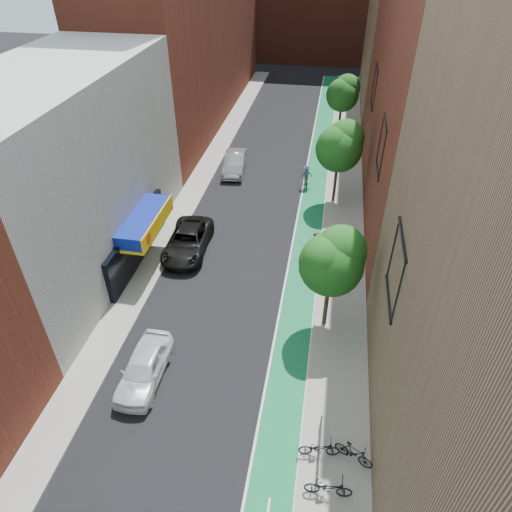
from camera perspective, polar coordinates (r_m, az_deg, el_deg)
The scene contains 20 objects.
ground at distance 21.20m, azimuth -10.23°, elevation -25.94°, with size 160.00×160.00×0.00m, color black.
bike_lane at distance 39.42m, azimuth 7.35°, elevation 8.34°, with size 2.00×68.00×0.01m, color #136C45.
sidewalk_left at distance 40.87m, azimuth -6.93°, elevation 9.57°, with size 2.00×68.00×0.15m, color gray.
sidewalk_right at distance 39.41m, azimuth 11.01°, elevation 8.05°, with size 3.00×68.00×0.15m, color gray.
building_left_white at distance 30.51m, azimuth -23.16°, elevation 9.32°, with size 8.00×20.00×12.00m, color silver.
building_left_far_red at distance 53.70m, azimuth -8.60°, elevation 28.37°, with size 8.00×36.00×22.00m, color maroon.
building_right_mid_red at distance 36.24m, azimuth 22.56°, elevation 22.19°, with size 8.00×28.00×22.00m, color maroon.
building_right_far_tan at distance 59.92m, azimuth 18.37°, elevation 26.04°, with size 8.00×20.00×18.00m, color #8C6B4C.
tree_near at distance 23.41m, azimuth 9.56°, elevation -0.48°, with size 3.40×3.36×6.42m.
tree_mid at distance 35.52m, azimuth 10.46°, elevation 13.48°, with size 3.55×3.53×6.74m.
tree_far at distance 48.84m, azimuth 10.84°, elevation 19.45°, with size 3.30×3.25×6.21m.
parked_car_white at distance 23.77m, azimuth -13.83°, elevation -13.40°, with size 1.86×4.63×1.58m, color white.
parked_car_black at distance 31.48m, azimuth -8.53°, elevation 1.86°, with size 2.66×5.77×1.60m, color black.
parked_car_silver at distance 41.73m, azimuth -2.67°, elevation 11.57°, with size 1.75×5.02×1.66m, color #9B9FA3.
cyclist_lane_near at distance 30.53m, azimuth 7.29°, elevation 1.10°, with size 0.95×1.60×2.16m.
cyclist_lane_mid at distance 29.24m, azimuth 7.28°, elevation -1.14°, with size 1.07×1.78×2.08m.
cyclist_lane_far at distance 39.21m, azimuth 6.28°, elevation 9.69°, with size 1.15×1.74×1.97m.
parked_bike_near at distance 20.28m, azimuth 9.03°, elevation -26.67°, with size 0.67×1.92×1.01m, color black.
parked_bike_mid at distance 21.12m, azimuth 12.14°, elevation -22.95°, with size 0.49×1.74×1.05m, color black.
parked_bike_far at distance 21.07m, azimuth 7.90°, elevation -22.70°, with size 0.61×1.76×0.93m, color black.
Camera 1 is at (4.94, -8.71, 18.69)m, focal length 32.00 mm.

